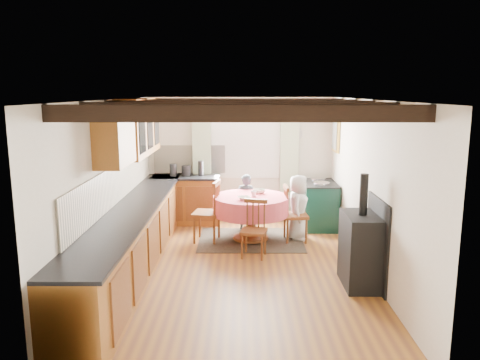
{
  "coord_description": "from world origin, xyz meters",
  "views": [
    {
      "loc": [
        0.03,
        -6.41,
        2.51
      ],
      "look_at": [
        0.0,
        0.8,
        1.15
      ],
      "focal_mm": 35.23,
      "sensor_mm": 36.0,
      "label": 1
    }
  ],
  "objects_px": {
    "child_right": "(298,207)",
    "cup": "(254,194)",
    "chair_right": "(296,213)",
    "child_far": "(246,202)",
    "cast_iron_stove": "(362,231)",
    "dining_table": "(251,218)",
    "aga_range": "(319,204)",
    "chair_near": "(254,229)",
    "chair_left": "(206,211)"
  },
  "relations": [
    {
      "from": "chair_left",
      "to": "aga_range",
      "type": "xyz_separation_m",
      "value": [
        2.04,
        0.86,
        -0.09
      ]
    },
    {
      "from": "chair_near",
      "to": "child_far",
      "type": "bearing_deg",
      "value": 106.74
    },
    {
      "from": "chair_near",
      "to": "chair_right",
      "type": "relative_size",
      "value": 0.92
    },
    {
      "from": "chair_near",
      "to": "aga_range",
      "type": "xyz_separation_m",
      "value": [
        1.26,
        1.64,
        -0.01
      ]
    },
    {
      "from": "chair_right",
      "to": "cast_iron_stove",
      "type": "bearing_deg",
      "value": -164.23
    },
    {
      "from": "chair_near",
      "to": "chair_left",
      "type": "height_order",
      "value": "chair_left"
    },
    {
      "from": "chair_near",
      "to": "dining_table",
      "type": "bearing_deg",
      "value": 104.67
    },
    {
      "from": "dining_table",
      "to": "chair_right",
      "type": "relative_size",
      "value": 1.32
    },
    {
      "from": "cup",
      "to": "aga_range",
      "type": "bearing_deg",
      "value": 33.29
    },
    {
      "from": "cast_iron_stove",
      "to": "cup",
      "type": "height_order",
      "value": "cast_iron_stove"
    },
    {
      "from": "child_right",
      "to": "chair_left",
      "type": "bearing_deg",
      "value": 107.22
    },
    {
      "from": "dining_table",
      "to": "cast_iron_stove",
      "type": "xyz_separation_m",
      "value": [
        1.4,
        -1.89,
        0.36
      ]
    },
    {
      "from": "chair_near",
      "to": "chair_left",
      "type": "xyz_separation_m",
      "value": [
        -0.78,
        0.78,
        0.08
      ]
    },
    {
      "from": "child_far",
      "to": "dining_table",
      "type": "bearing_deg",
      "value": 104.58
    },
    {
      "from": "chair_right",
      "to": "child_far",
      "type": "xyz_separation_m",
      "value": [
        -0.83,
        0.67,
        0.04
      ]
    },
    {
      "from": "chair_left",
      "to": "chair_near",
      "type": "bearing_deg",
      "value": 54.75
    },
    {
      "from": "aga_range",
      "to": "cup",
      "type": "relative_size",
      "value": 9.6
    },
    {
      "from": "chair_right",
      "to": "child_right",
      "type": "bearing_deg",
      "value": -28.27
    },
    {
      "from": "chair_near",
      "to": "aga_range",
      "type": "distance_m",
      "value": 2.07
    },
    {
      "from": "aga_range",
      "to": "child_right",
      "type": "bearing_deg",
      "value": -123.13
    },
    {
      "from": "dining_table",
      "to": "chair_left",
      "type": "xyz_separation_m",
      "value": [
        -0.75,
        -0.05,
        0.14
      ]
    },
    {
      "from": "child_far",
      "to": "child_right",
      "type": "height_order",
      "value": "child_right"
    },
    {
      "from": "chair_right",
      "to": "cast_iron_stove",
      "type": "height_order",
      "value": "cast_iron_stove"
    },
    {
      "from": "child_far",
      "to": "chair_left",
      "type": "bearing_deg",
      "value": 53.2
    },
    {
      "from": "child_far",
      "to": "cup",
      "type": "height_order",
      "value": "child_far"
    },
    {
      "from": "child_right",
      "to": "aga_range",
      "type": "bearing_deg",
      "value": -20.49
    },
    {
      "from": "aga_range",
      "to": "child_right",
      "type": "relative_size",
      "value": 0.84
    },
    {
      "from": "chair_right",
      "to": "aga_range",
      "type": "bearing_deg",
      "value": -35.4
    },
    {
      "from": "chair_right",
      "to": "child_right",
      "type": "distance_m",
      "value": 0.14
    },
    {
      "from": "dining_table",
      "to": "chair_left",
      "type": "bearing_deg",
      "value": -176.53
    },
    {
      "from": "chair_right",
      "to": "aga_range",
      "type": "xyz_separation_m",
      "value": [
        0.53,
        0.85,
        -0.05
      ]
    },
    {
      "from": "dining_table",
      "to": "cast_iron_stove",
      "type": "distance_m",
      "value": 2.38
    },
    {
      "from": "chair_near",
      "to": "chair_right",
      "type": "bearing_deg",
      "value": 60.14
    },
    {
      "from": "chair_left",
      "to": "cup",
      "type": "distance_m",
      "value": 0.85
    },
    {
      "from": "child_far",
      "to": "child_right",
      "type": "bearing_deg",
      "value": 155.32
    },
    {
      "from": "aga_range",
      "to": "child_far",
      "type": "bearing_deg",
      "value": -172.59
    },
    {
      "from": "chair_right",
      "to": "child_right",
      "type": "height_order",
      "value": "child_right"
    },
    {
      "from": "aga_range",
      "to": "chair_near",
      "type": "bearing_deg",
      "value": -127.46
    },
    {
      "from": "cast_iron_stove",
      "to": "chair_near",
      "type": "bearing_deg",
      "value": 141.93
    },
    {
      "from": "chair_left",
      "to": "cup",
      "type": "relative_size",
      "value": 10.69
    },
    {
      "from": "child_right",
      "to": "cup",
      "type": "xyz_separation_m",
      "value": [
        -0.76,
        -0.08,
        0.25
      ]
    },
    {
      "from": "chair_right",
      "to": "child_far",
      "type": "height_order",
      "value": "child_far"
    },
    {
      "from": "chair_near",
      "to": "child_right",
      "type": "distance_m",
      "value": 1.2
    },
    {
      "from": "dining_table",
      "to": "cup",
      "type": "height_order",
      "value": "cup"
    },
    {
      "from": "dining_table",
      "to": "chair_right",
      "type": "xyz_separation_m",
      "value": [
        0.76,
        -0.03,
        0.1
      ]
    },
    {
      "from": "dining_table",
      "to": "aga_range",
      "type": "height_order",
      "value": "aga_range"
    },
    {
      "from": "chair_right",
      "to": "child_far",
      "type": "bearing_deg",
      "value": 48.0
    },
    {
      "from": "dining_table",
      "to": "chair_left",
      "type": "height_order",
      "value": "chair_left"
    },
    {
      "from": "chair_right",
      "to": "cast_iron_stove",
      "type": "distance_m",
      "value": 1.99
    },
    {
      "from": "dining_table",
      "to": "aga_range",
      "type": "bearing_deg",
      "value": 32.39
    }
  ]
}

